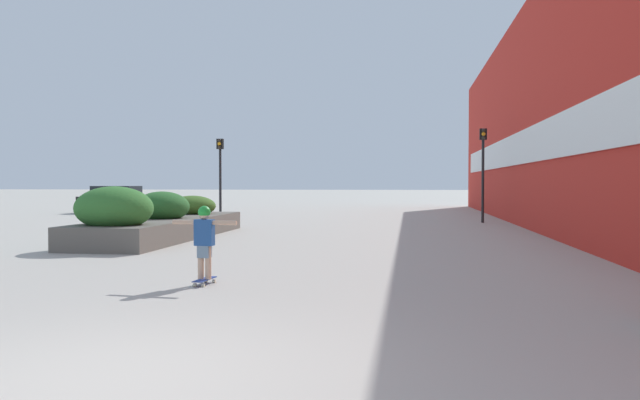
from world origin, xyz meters
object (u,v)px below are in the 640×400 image
(traffic_light_left, at_px, (220,165))
(traffic_light_right, at_px, (483,159))
(skateboard, at_px, (205,280))
(car_leftmost, at_px, (119,199))
(skateboarder, at_px, (204,235))

(traffic_light_left, distance_m, traffic_light_right, 11.18)
(skateboard, relative_size, traffic_light_left, 0.17)
(car_leftmost, bearing_deg, traffic_light_right, 72.24)
(skateboard, distance_m, traffic_light_left, 17.91)
(skateboard, bearing_deg, traffic_light_right, 75.19)
(skateboard, height_order, skateboarder, skateboarder)
(car_leftmost, height_order, traffic_light_right, traffic_light_right)
(traffic_light_left, bearing_deg, traffic_light_right, -2.93)
(car_leftmost, distance_m, traffic_light_right, 19.52)
(car_leftmost, bearing_deg, traffic_light_left, 53.92)
(skateboard, height_order, traffic_light_right, traffic_light_right)
(skateboard, bearing_deg, traffic_light_left, 112.08)
(skateboard, relative_size, skateboarder, 0.53)
(car_leftmost, xyz_separation_m, traffic_light_right, (18.51, -5.93, 1.80))
(skateboarder, height_order, car_leftmost, car_leftmost)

